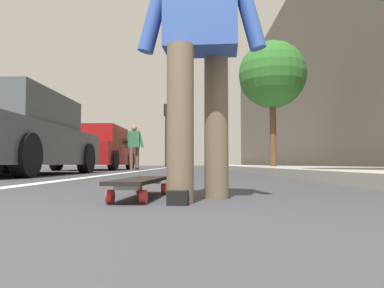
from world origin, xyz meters
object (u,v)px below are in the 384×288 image
Objects in this scene: skateboard at (141,182)px; street_tree_mid at (272,75)px; parked_car_mid at (97,149)px; parked_car_near at (13,136)px; pedestrian_distant at (134,144)px; traffic_light at (166,123)px; skater_person at (200,31)px.

skateboard is 0.20× the size of street_tree_mid.
parked_car_mid is (10.17, 3.07, 0.61)m from skateboard.
street_tree_mid is (5.26, -5.92, 2.44)m from parked_car_near.
parked_car_near is 6.48m from pedestrian_distant.
traffic_light is at bearing 4.32° from skateboard.
parked_car_mid is (10.32, 3.41, -0.23)m from skater_person.
street_tree_mid reaches higher than pedestrian_distant.
parked_car_near is at bearing 169.86° from pedestrian_distant.
pedestrian_distant is (1.12, 4.78, -2.24)m from street_tree_mid.
traffic_light is 13.40m from street_tree_mid.
parked_car_near is 5.75m from parked_car_mid.
traffic_light is (22.27, 1.68, 2.89)m from skateboard.
street_tree_mid reaches higher than parked_car_mid.
traffic_light is at bearing -0.98° from pedestrian_distant.
skateboard is at bearing -163.22° from parked_car_mid.
parked_car_near is at bearing 34.33° from skateboard.
skateboard is 0.92m from skater_person.
pedestrian_distant reaches higher than parked_car_near.
parked_car_near is at bearing -179.54° from parked_car_mid.
pedestrian_distant is (0.63, -1.19, 0.21)m from parked_car_mid.
traffic_light reaches higher than street_tree_mid.
traffic_light reaches higher than skateboard.
parked_car_near is (4.57, 3.37, -0.22)m from skater_person.
parked_car_mid is 6.47m from street_tree_mid.
parked_car_mid is 0.94× the size of traffic_light.
skateboard is 0.21× the size of parked_car_mid.
parked_car_mid is at bearing 173.47° from traffic_light.
skater_person reaches higher than skateboard.
traffic_light is at bearing -6.53° from parked_car_mid.
parked_car_mid is (5.75, 0.05, -0.01)m from parked_car_near.
parked_car_near is at bearing 131.63° from street_tree_mid.
skateboard is 22.52m from traffic_light.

